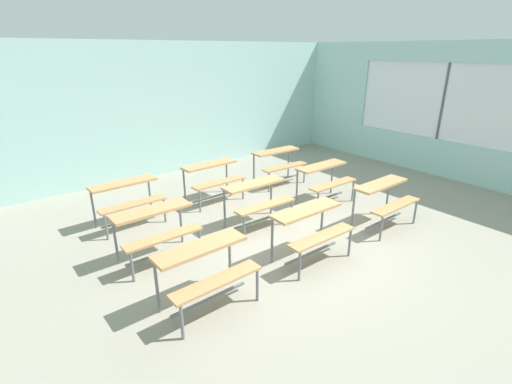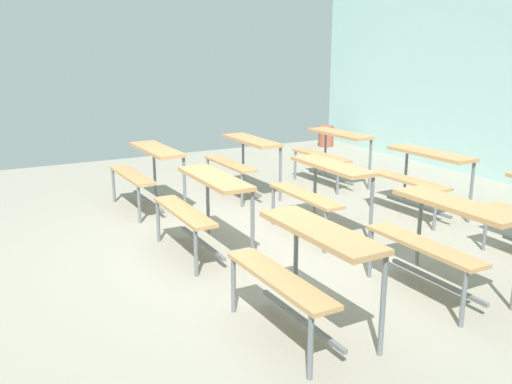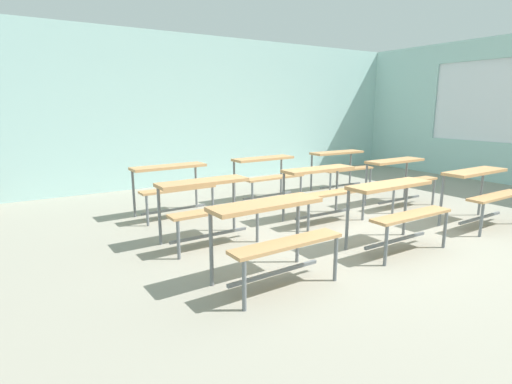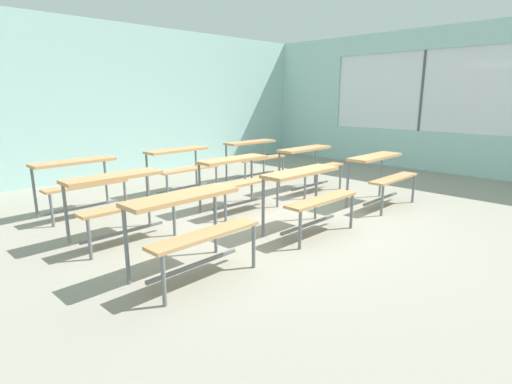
{
  "view_description": "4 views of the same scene",
  "coord_description": "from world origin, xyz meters",
  "px_view_note": "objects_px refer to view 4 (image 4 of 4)",
  "views": [
    {
      "loc": [
        -3.58,
        -3.65,
        2.81
      ],
      "look_at": [
        -0.11,
        0.84,
        0.62
      ],
      "focal_mm": 25.94,
      "sensor_mm": 36.0,
      "label": 1
    },
    {
      "loc": [
        4.54,
        -2.43,
        1.95
      ],
      "look_at": [
        -0.57,
        0.32,
        0.4
      ],
      "focal_mm": 39.11,
      "sensor_mm": 36.0,
      "label": 2
    },
    {
      "loc": [
        -3.8,
        -3.3,
        1.6
      ],
      "look_at": [
        -0.86,
        1.36,
        0.41
      ],
      "focal_mm": 28.0,
      "sensor_mm": 36.0,
      "label": 3
    },
    {
      "loc": [
        -3.8,
        -3.3,
        1.6
      ],
      "look_at": [
        -0.4,
        0.14,
        0.43
      ],
      "focal_mm": 28.0,
      "sensor_mm": 36.0,
      "label": 4
    }
  ],
  "objects_px": {
    "desk_bench_r2c1": "(181,160)",
    "desk_bench_r2c0": "(78,174)",
    "desk_bench_r0c0": "(190,216)",
    "desk_bench_r2c2": "(254,151)",
    "desk_bench_r1c2": "(310,159)",
    "desk_bench_r0c2": "(381,168)",
    "desk_bench_r1c0": "(119,192)",
    "desk_bench_r1c1": "(238,171)",
    "desk_bench_r0c1": "(308,186)"
  },
  "relations": [
    {
      "from": "desk_bench_r2c1",
      "to": "desk_bench_r2c0",
      "type": "bearing_deg",
      "value": 179.28
    },
    {
      "from": "desk_bench_r0c0",
      "to": "desk_bench_r2c2",
      "type": "relative_size",
      "value": 1.0
    },
    {
      "from": "desk_bench_r0c0",
      "to": "desk_bench_r1c2",
      "type": "height_order",
      "value": "same"
    },
    {
      "from": "desk_bench_r0c0",
      "to": "desk_bench_r0c2",
      "type": "distance_m",
      "value": 3.43
    },
    {
      "from": "desk_bench_r1c2",
      "to": "desk_bench_r2c2",
      "type": "bearing_deg",
      "value": 88.52
    },
    {
      "from": "desk_bench_r1c0",
      "to": "desk_bench_r2c0",
      "type": "relative_size",
      "value": 0.99
    },
    {
      "from": "desk_bench_r0c2",
      "to": "desk_bench_r1c1",
      "type": "xyz_separation_m",
      "value": [
        -1.67,
        1.3,
        0.0
      ]
    },
    {
      "from": "desk_bench_r0c1",
      "to": "desk_bench_r2c0",
      "type": "bearing_deg",
      "value": 121.38
    },
    {
      "from": "desk_bench_r1c0",
      "to": "desk_bench_r1c2",
      "type": "distance_m",
      "value": 3.44
    },
    {
      "from": "desk_bench_r1c1",
      "to": "desk_bench_r1c2",
      "type": "xyz_separation_m",
      "value": [
        1.65,
        0.01,
        0.0
      ]
    },
    {
      "from": "desk_bench_r1c1",
      "to": "desk_bench_r2c0",
      "type": "height_order",
      "value": "same"
    },
    {
      "from": "desk_bench_r0c0",
      "to": "desk_bench_r1c2",
      "type": "bearing_deg",
      "value": 19.43
    },
    {
      "from": "desk_bench_r0c2",
      "to": "desk_bench_r2c0",
      "type": "relative_size",
      "value": 0.99
    },
    {
      "from": "desk_bench_r2c0",
      "to": "desk_bench_r0c1",
      "type": "bearing_deg",
      "value": -60.74
    },
    {
      "from": "desk_bench_r2c0",
      "to": "desk_bench_r2c1",
      "type": "height_order",
      "value": "same"
    },
    {
      "from": "desk_bench_r1c1",
      "to": "desk_bench_r2c0",
      "type": "relative_size",
      "value": 0.98
    },
    {
      "from": "desk_bench_r1c1",
      "to": "desk_bench_r1c2",
      "type": "bearing_deg",
      "value": 0.68
    },
    {
      "from": "desk_bench_r0c0",
      "to": "desk_bench_r0c1",
      "type": "bearing_deg",
      "value": -1.51
    },
    {
      "from": "desk_bench_r0c1",
      "to": "desk_bench_r1c0",
      "type": "distance_m",
      "value": 2.15
    },
    {
      "from": "desk_bench_r0c1",
      "to": "desk_bench_r2c2",
      "type": "height_order",
      "value": "same"
    },
    {
      "from": "desk_bench_r1c0",
      "to": "desk_bench_r2c1",
      "type": "xyz_separation_m",
      "value": [
        1.78,
        1.41,
        0.0
      ]
    },
    {
      "from": "desk_bench_r2c0",
      "to": "desk_bench_r0c2",
      "type": "bearing_deg",
      "value": -40.51
    },
    {
      "from": "desk_bench_r1c0",
      "to": "desk_bench_r0c1",
      "type": "bearing_deg",
      "value": -38.26
    },
    {
      "from": "desk_bench_r0c2",
      "to": "desk_bench_r2c1",
      "type": "xyz_separation_m",
      "value": [
        -1.68,
        2.71,
        0.0
      ]
    },
    {
      "from": "desk_bench_r0c0",
      "to": "desk_bench_r1c0",
      "type": "bearing_deg",
      "value": 89.5
    },
    {
      "from": "desk_bench_r1c0",
      "to": "desk_bench_r1c1",
      "type": "height_order",
      "value": "same"
    },
    {
      "from": "desk_bench_r0c0",
      "to": "desk_bench_r0c2",
      "type": "height_order",
      "value": "same"
    },
    {
      "from": "desk_bench_r0c1",
      "to": "desk_bench_r2c0",
      "type": "relative_size",
      "value": 0.98
    },
    {
      "from": "desk_bench_r1c2",
      "to": "desk_bench_r2c2",
      "type": "xyz_separation_m",
      "value": [
        0.03,
        1.38,
        0.0
      ]
    },
    {
      "from": "desk_bench_r2c0",
      "to": "desk_bench_r1c2",
      "type": "bearing_deg",
      "value": -24.24
    },
    {
      "from": "desk_bench_r0c1",
      "to": "desk_bench_r1c1",
      "type": "distance_m",
      "value": 1.3
    },
    {
      "from": "desk_bench_r0c1",
      "to": "desk_bench_r0c2",
      "type": "height_order",
      "value": "same"
    },
    {
      "from": "desk_bench_r2c0",
      "to": "desk_bench_r2c1",
      "type": "xyz_separation_m",
      "value": [
        1.69,
        0.04,
        0.0
      ]
    },
    {
      "from": "desk_bench_r0c0",
      "to": "desk_bench_r2c1",
      "type": "xyz_separation_m",
      "value": [
        1.75,
        2.71,
        0.0
      ]
    },
    {
      "from": "desk_bench_r0c2",
      "to": "desk_bench_r1c0",
      "type": "distance_m",
      "value": 3.69
    },
    {
      "from": "desk_bench_r0c1",
      "to": "desk_bench_r2c2",
      "type": "relative_size",
      "value": 0.98
    },
    {
      "from": "desk_bench_r0c2",
      "to": "desk_bench_r1c2",
      "type": "bearing_deg",
      "value": 90.01
    },
    {
      "from": "desk_bench_r0c0",
      "to": "desk_bench_r1c0",
      "type": "relative_size",
      "value": 1.01
    },
    {
      "from": "desk_bench_r2c2",
      "to": "desk_bench_r1c2",
      "type": "bearing_deg",
      "value": -89.31
    },
    {
      "from": "desk_bench_r0c0",
      "to": "desk_bench_r2c2",
      "type": "bearing_deg",
      "value": 36.46
    },
    {
      "from": "desk_bench_r0c0",
      "to": "desk_bench_r1c1",
      "type": "height_order",
      "value": "same"
    },
    {
      "from": "desk_bench_r0c0",
      "to": "desk_bench_r1c2",
      "type": "relative_size",
      "value": 1.01
    },
    {
      "from": "desk_bench_r1c1",
      "to": "desk_bench_r2c1",
      "type": "relative_size",
      "value": 0.99
    },
    {
      "from": "desk_bench_r0c1",
      "to": "desk_bench_r2c2",
      "type": "xyz_separation_m",
      "value": [
        1.75,
        2.69,
        0.0
      ]
    },
    {
      "from": "desk_bench_r0c2",
      "to": "desk_bench_r2c1",
      "type": "distance_m",
      "value": 3.19
    },
    {
      "from": "desk_bench_r0c2",
      "to": "desk_bench_r2c2",
      "type": "distance_m",
      "value": 2.69
    },
    {
      "from": "desk_bench_r1c2",
      "to": "desk_bench_r2c1",
      "type": "bearing_deg",
      "value": 139.49
    },
    {
      "from": "desk_bench_r0c0",
      "to": "desk_bench_r1c0",
      "type": "xyz_separation_m",
      "value": [
        -0.03,
        1.31,
        0.0
      ]
    },
    {
      "from": "desk_bench_r2c2",
      "to": "desk_bench_r0c1",
      "type": "bearing_deg",
      "value": -121.15
    },
    {
      "from": "desk_bench_r1c1",
      "to": "desk_bench_r2c0",
      "type": "distance_m",
      "value": 2.18
    }
  ]
}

